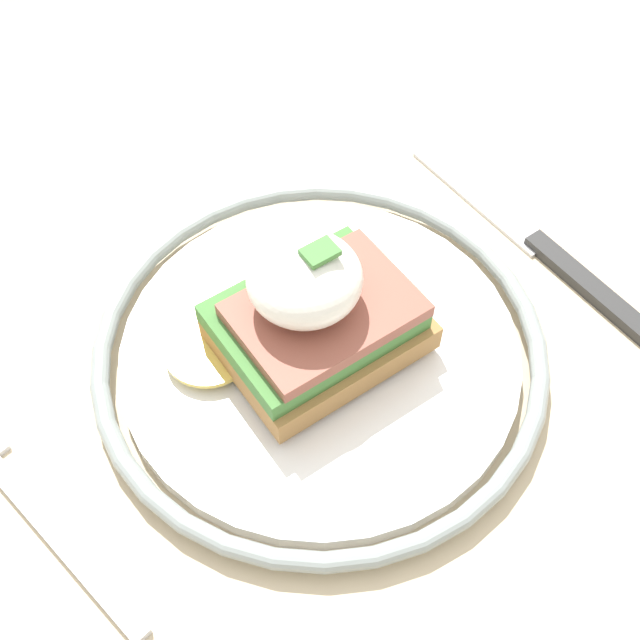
# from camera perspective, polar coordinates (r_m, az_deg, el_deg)

# --- Properties ---
(dining_table) EXTENTS (0.97, 0.83, 0.75)m
(dining_table) POSITION_cam_1_polar(r_m,az_deg,el_deg) (0.54, 1.56, -9.74)
(dining_table) COLOR #C6B28E
(dining_table) RESTS_ON ground_plane
(plate) EXTENTS (0.24, 0.24, 0.02)m
(plate) POSITION_cam_1_polar(r_m,az_deg,el_deg) (0.43, 0.00, -2.14)
(plate) COLOR white
(plate) RESTS_ON dining_table
(sandwich) EXTENTS (0.12, 0.09, 0.07)m
(sandwich) POSITION_cam_1_polar(r_m,az_deg,el_deg) (0.40, -0.54, 0.61)
(sandwich) COLOR #9E703D
(sandwich) RESTS_ON plate
(fork) EXTENTS (0.05, 0.16, 0.00)m
(fork) POSITION_cam_1_polar(r_m,az_deg,el_deg) (0.41, -19.98, -12.29)
(fork) COLOR silver
(fork) RESTS_ON dining_table
(knife) EXTENTS (0.02, 0.19, 0.01)m
(knife) POSITION_cam_1_polar(r_m,az_deg,el_deg) (0.49, 15.70, 4.80)
(knife) COLOR #2D2D2D
(knife) RESTS_ON dining_table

